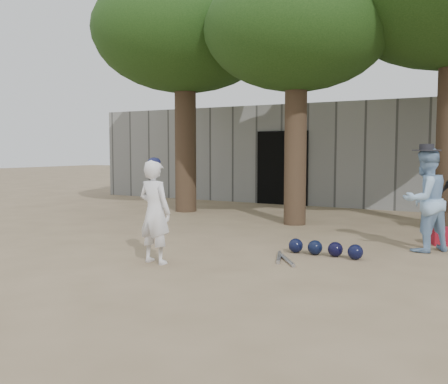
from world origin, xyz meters
The scene contains 8 objects.
ground centered at (0.00, 0.00, 0.00)m, with size 70.00×70.00×0.00m, color #937C5E.
boy_player centered at (0.21, -0.36, 0.75)m, with size 0.54×0.36×1.49m, color white.
spectator_blue centered at (3.49, 2.44, 0.83)m, with size 0.81×0.63×1.66m, color #92B8E1.
red_bag centered at (3.75, 3.20, 0.15)m, with size 0.42×0.32×0.30m, color #A81623.
back_building centered at (0.00, 10.33, 1.50)m, with size 16.00×5.24×3.00m.
helmet_row centered at (2.21, 1.31, 0.12)m, with size 1.19×0.28×0.23m.
bat_pile centered at (1.77, 0.70, 0.03)m, with size 0.57×0.77×0.06m.
tree_row centered at (0.74, 5.02, 4.69)m, with size 11.40×5.80×6.69m.
Camera 1 is at (4.55, -6.09, 1.63)m, focal length 40.00 mm.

